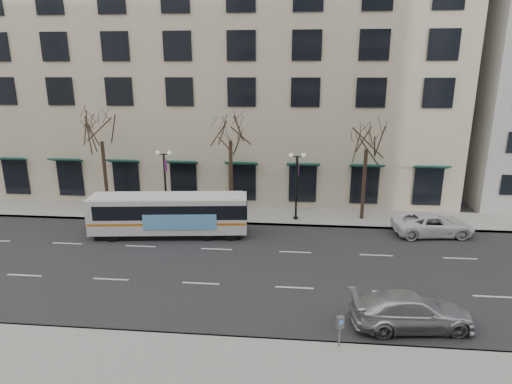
# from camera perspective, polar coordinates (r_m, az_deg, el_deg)

# --- Properties ---
(ground) EXTENTS (160.00, 160.00, 0.00)m
(ground) POSITION_cam_1_polar(r_m,az_deg,el_deg) (25.58, -6.23, -9.62)
(ground) COLOR black
(ground) RESTS_ON ground
(sidewalk_far) EXTENTS (80.00, 4.00, 0.15)m
(sidewalk_far) POSITION_cam_1_polar(r_m,az_deg,el_deg) (33.42, 5.31, -3.25)
(sidewalk_far) COLOR gray
(sidewalk_far) RESTS_ON ground
(building_hotel) EXTENTS (40.00, 20.00, 24.00)m
(building_hotel) POSITION_cam_1_polar(r_m,az_deg,el_deg) (44.16, -3.74, 17.13)
(building_hotel) COLOR tan
(building_hotel) RESTS_ON ground
(tree_far_left) EXTENTS (3.60, 3.60, 8.34)m
(tree_far_left) POSITION_cam_1_polar(r_m,az_deg,el_deg) (35.02, -20.01, 7.89)
(tree_far_left) COLOR black
(tree_far_left) RESTS_ON ground
(tree_far_mid) EXTENTS (3.60, 3.60, 8.55)m
(tree_far_mid) POSITION_cam_1_polar(r_m,az_deg,el_deg) (32.04, -3.46, 8.53)
(tree_far_mid) COLOR black
(tree_far_mid) RESTS_ON ground
(tree_far_right) EXTENTS (3.60, 3.60, 8.06)m
(tree_far_right) POSITION_cam_1_polar(r_m,az_deg,el_deg) (32.14, 14.61, 7.20)
(tree_far_right) COLOR black
(tree_far_right) RESTS_ON ground
(lamp_post_left) EXTENTS (1.22, 0.45, 5.21)m
(lamp_post_left) POSITION_cam_1_polar(r_m,az_deg,el_deg) (33.33, -12.02, 1.55)
(lamp_post_left) COLOR black
(lamp_post_left) RESTS_ON ground
(lamp_post_right) EXTENTS (1.22, 0.45, 5.21)m
(lamp_post_right) POSITION_cam_1_polar(r_m,az_deg,el_deg) (31.83, 5.44, 1.17)
(lamp_post_right) COLOR black
(lamp_post_right) RESTS_ON ground
(city_bus) EXTENTS (10.83, 3.51, 2.88)m
(city_bus) POSITION_cam_1_polar(r_m,az_deg,el_deg) (29.79, -11.36, -2.85)
(city_bus) COLOR silver
(city_bus) RESTS_ON ground
(silver_car) EXTENTS (5.57, 2.79, 1.55)m
(silver_car) POSITION_cam_1_polar(r_m,az_deg,el_deg) (20.72, 20.07, -14.63)
(silver_car) COLOR #B7B9C0
(silver_car) RESTS_ON ground
(white_pickup) EXTENTS (5.67, 3.13, 1.50)m
(white_pickup) POSITION_cam_1_polar(r_m,az_deg,el_deg) (32.01, 22.50, -4.02)
(white_pickup) COLOR silver
(white_pickup) RESTS_ON ground
(pay_station) EXTENTS (0.34, 0.27, 1.35)m
(pay_station) POSITION_cam_1_polar(r_m,az_deg,el_deg) (18.28, 11.14, -16.99)
(pay_station) COLOR slate
(pay_station) RESTS_ON sidewalk_near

